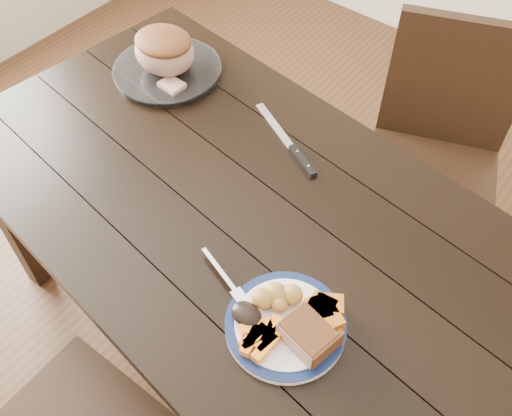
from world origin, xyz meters
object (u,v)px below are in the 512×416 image
Objects in this scene: dining_table at (237,223)px; carving_knife at (295,151)px; dinner_plate at (286,325)px; pork_slice at (307,335)px; chair_far at (437,147)px; roast_joint at (165,52)px; fork at (227,281)px; serving_platter at (167,71)px.

carving_knife is (0.02, 0.23, 0.10)m from dining_table.
pork_slice reaches higher than dinner_plate.
chair_far is 4.87× the size of roast_joint.
dinner_plate is at bearing -31.01° from carving_knife.
dinner_plate is 1.35× the size of roast_joint.
pork_slice is 0.34× the size of carving_knife.
chair_far is 5.31× the size of fork.
serving_platter is 0.79m from fork.
serving_platter is at bearing 161.10° from fork.
pork_slice is (0.06, -0.00, 0.04)m from dinner_plate.
dining_table is 0.57m from serving_platter.
roast_joint is (-0.49, 0.26, 0.17)m from dining_table.
roast_joint is (-0.80, 0.46, 0.07)m from dinner_plate.
serving_platter reaches higher than dinner_plate.
pork_slice is at bearing -28.58° from roast_joint.
chair_far is at bearing 32.72° from roast_joint.
dining_table is 16.45× the size of pork_slice.
carving_knife is at bearing 128.53° from pork_slice.
chair_far is 0.93m from roast_joint.
serving_platter is 1.08× the size of carving_knife.
serving_platter is 0.07m from roast_joint.
roast_joint is at bearing 11.02° from chair_far.
roast_joint reaches higher than dinner_plate.
pork_slice is at bearing -28.58° from serving_platter.
carving_knife is (0.51, -0.03, -0.07)m from roast_joint.
fork reaches higher than dinner_plate.
dinner_plate is 0.93m from serving_platter.
chair_far is 0.97m from dinner_plate.
fork is (0.14, -0.20, 0.11)m from dining_table.
pork_slice is (0.86, -0.47, 0.03)m from serving_platter.
serving_platter is at bearing 149.98° from dinner_plate.
dinner_plate is 1.48× the size of fork.
roast_joint reaches higher than pork_slice.
roast_joint is (0.00, 0.00, 0.07)m from serving_platter.
pork_slice reaches higher than serving_platter.
fork is 0.45m from carving_knife.
dinner_plate reaches higher than dining_table.
dinner_plate is at bearing -30.02° from serving_platter.
carving_knife is (-0.29, 0.43, -0.00)m from dinner_plate.
serving_platter is (-0.80, 0.46, 0.00)m from dinner_plate.
serving_platter is 0.51m from carving_knife.
fork is at bearing -35.88° from roast_joint.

